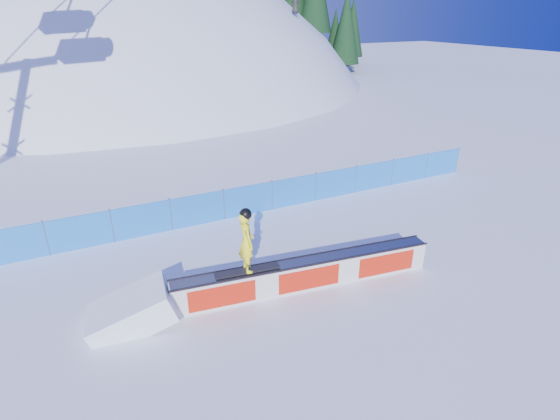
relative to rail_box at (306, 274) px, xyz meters
name	(u,v)px	position (x,y,z in m)	size (l,w,h in m)	color
ground	(306,270)	(0.44, 0.78, -0.45)	(160.00, 160.00, 0.00)	white
snow_hill	(138,230)	(0.44, 42.78, -18.45)	(64.00, 64.00, 64.00)	white
safety_fence	(248,200)	(0.44, 5.28, 0.15)	(22.05, 0.05, 1.30)	blue
rail_box	(306,274)	(0.00, 0.00, 0.00)	(7.59, 1.51, 0.91)	silver
snow_ramp	(134,322)	(-4.70, 0.61, -0.45)	(2.06, 1.38, 0.77)	white
snowboarder	(246,241)	(-1.69, 0.22, 1.36)	(1.78, 0.65, 1.83)	black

